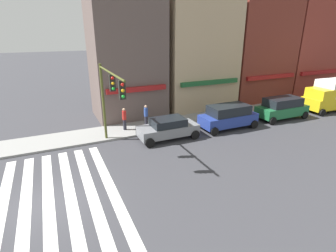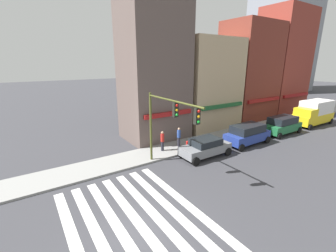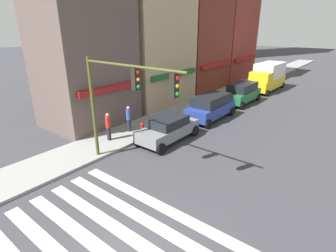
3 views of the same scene
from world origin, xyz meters
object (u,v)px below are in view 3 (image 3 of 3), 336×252
Objects in this scene: suv_blue at (211,106)px; fire_hydrant at (142,128)px; traffic_signal at (122,92)px; pedestrian_red_jacket at (108,126)px; suv_green at (242,92)px; sedan_grey at (168,128)px; box_truck_yellow at (267,76)px; pedestrian_blue_shirt at (129,118)px.

suv_blue reaches higher than fire_hydrant.
traffic_signal reaches higher than pedestrian_red_jacket.
pedestrian_red_jacket is (1.71, 3.40, -2.99)m from traffic_signal.
sedan_grey is at bearing -179.33° from suv_green.
box_truck_yellow reaches higher than pedestrian_blue_shirt.
pedestrian_blue_shirt is at bearing 172.95° from box_truck_yellow.
suv_blue is 6.22m from fire_hydrant.
box_truck_yellow is at bearing -14.63° from pedestrian_red_jacket.
suv_green is at bearing -178.38° from box_truck_yellow.
box_truck_yellow is at bearing -5.18° from fire_hydrant.
suv_blue is 5.58× the size of fire_hydrant.
traffic_signal reaches higher than sedan_grey.
box_truck_yellow is 3.54× the size of pedestrian_blue_shirt.
fire_hydrant is (-5.97, 1.70, -0.42)m from suv_blue.
pedestrian_blue_shirt is 1.84m from pedestrian_red_jacket.
sedan_grey is 2.49× the size of pedestrian_blue_shirt.
box_truck_yellow is at bearing 1.59° from traffic_signal.
box_truck_yellow reaches higher than suv_blue.
box_truck_yellow is at bearing 0.03° from suv_blue.
traffic_signal reaches higher than suv_green.
suv_blue is 5.93m from suv_green.
traffic_signal is 3.39× the size of pedestrian_blue_shirt.
suv_blue is at bearing -26.38° from pedestrian_red_jacket.
pedestrian_red_jacket is 2.24m from fire_hydrant.
sedan_grey is at bearing -69.67° from pedestrian_blue_shirt.
box_truck_yellow reaches higher than pedestrian_red_jacket.
suv_blue is (9.59, 0.62, -3.03)m from traffic_signal.
fire_hydrant is (-11.89, 1.70, -0.42)m from suv_green.
pedestrian_blue_shirt reaches higher than fire_hydrant.
traffic_signal reaches higher than pedestrian_blue_shirt.
pedestrian_red_jacket is (-7.88, 2.77, 0.04)m from suv_blue.
box_truck_yellow is at bearing 0.31° from sedan_grey.
traffic_signal is at bearing -123.74° from pedestrian_red_jacket.
suv_blue is at bearing -179.33° from suv_green.
pedestrian_blue_shirt reaches higher than sedan_grey.
suv_blue and suv_green have the same top height.
pedestrian_red_jacket reaches higher than fire_hydrant.
pedestrian_red_jacket is at bearing 150.71° from fire_hydrant.
box_truck_yellow reaches higher than suv_green.
pedestrian_red_jacket is at bearing 63.25° from traffic_signal.
pedestrian_blue_shirt is 1.26m from fire_hydrant.
box_truck_yellow is (22.39, 0.62, -2.48)m from traffic_signal.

